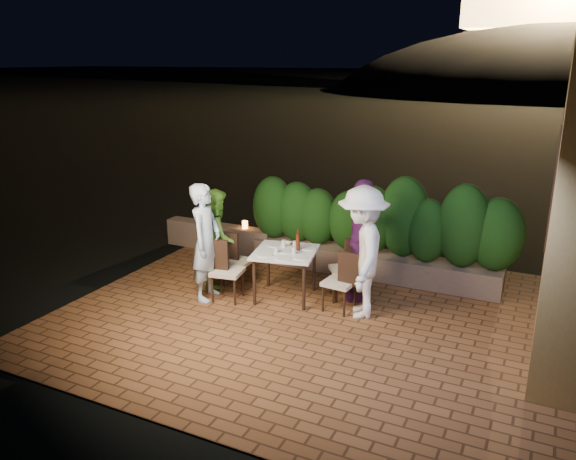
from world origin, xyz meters
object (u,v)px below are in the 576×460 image
Objects in this scene: chair_right_front at (339,281)px; diner_white at (362,252)px; beer_bottle at (298,240)px; diner_green at (218,237)px; parapet_lamp at (245,225)px; chair_left_front at (227,270)px; diner_purple at (362,240)px; bowl at (286,243)px; chair_right_back at (345,268)px; diner_blue at (206,242)px; dining_table at (285,274)px; chair_left_back at (237,260)px.

diner_white is (0.32, -0.00, 0.48)m from chair_right_front.
diner_green is (-1.38, -0.06, -0.13)m from beer_bottle.
parapet_lamp is (-2.76, 1.53, -0.36)m from diner_white.
beer_bottle is at bearing -38.50° from parapet_lamp.
diner_purple reaches higher than chair_left_front.
diner_purple is (0.87, 0.38, 0.01)m from beer_bottle.
chair_right_back is at bearing 8.88° from bowl.
beer_bottle is 0.18× the size of diner_blue.
parapet_lamp is (-2.35, 1.05, 0.10)m from chair_right_back.
chair_right_back is at bearing 27.02° from dining_table.
diner_purple is at bearing 178.72° from diner_white.
chair_left_front is 0.51× the size of diner_purple.
chair_left_back is 0.50× the size of diner_blue.
diner_green is (-0.16, 0.57, -0.11)m from diner_blue.
chair_right_front is (0.74, -0.18, -0.46)m from beer_bottle.
chair_right_front is at bearing -123.21° from diner_green.
diner_green is at bearing -77.30° from parapet_lamp.
bowl is at bearing -109.16° from diner_green.
bowl is at bearing 38.30° from chair_left_front.
diner_white is 13.34× the size of parapet_lamp.
diner_blue reaches higher than diner_green.
dining_table is 0.48× the size of diner_white.
bowl is 0.99m from chair_right_back.
diner_purple is at bearing 166.86° from chair_right_back.
parapet_lamp is at bearing 139.88° from bowl.
diner_green is 11.15× the size of parapet_lamp.
diner_green is (-1.11, -0.21, 0.01)m from bowl.
chair_right_front is at bearing -13.90° from beer_bottle.
diner_blue is at bearing -152.49° from beer_bottle.
chair_left_front reaches higher than chair_left_back.
dining_table is at bearing -8.73° from chair_right_back.
diner_purple is at bearing 12.77° from chair_left_back.
beer_bottle is 0.21× the size of diner_green.
beer_bottle is at bearing -8.00° from chair_right_front.
chair_right_front is 2.15m from diner_green.
parapet_lamp is (-2.43, 1.53, 0.12)m from chair_right_front.
diner_green is at bearing 2.59° from chair_right_front.
diner_blue is at bearing -98.60° from diner_white.
beer_bottle reaches higher than chair_left_back.
chair_left_back is at bearing -113.35° from diner_white.
diner_blue is (-1.87, -0.93, 0.42)m from chair_right_back.
chair_left_back is 0.57× the size of diner_green.
chair_left_front is (-0.63, -0.70, -0.30)m from bowl.
dining_table reaches higher than parapet_lamp.
beer_bottle reaches higher than chair_left_front.
parapet_lamp is at bearing -17.20° from diner_green.
chair_left_back is 2.01m from diner_purple.
diner_blue is at bearing -175.78° from chair_left_front.
chair_left_front reaches higher than parapet_lamp.
chair_right_back is 2.13m from diner_blue.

